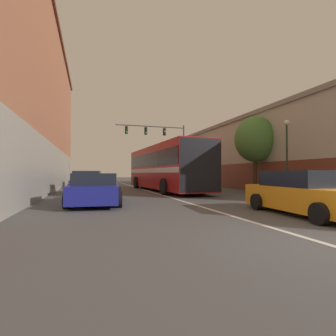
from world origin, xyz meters
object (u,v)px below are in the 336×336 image
at_px(parked_car_left_distant, 96,189).
at_px(traffic_signal_gantry, 162,140).
at_px(parked_car_left_mid, 87,178).
at_px(parked_car_left_near, 88,183).
at_px(hatchback_foreground, 307,194).
at_px(street_lamp, 287,155).
at_px(bus, 164,166).
at_px(parked_car_left_far, 91,180).
at_px(street_tree_near, 255,139).

height_order(parked_car_left_distant, traffic_signal_gantry, traffic_signal_gantry).
bearing_deg(parked_car_left_mid, parked_car_left_near, -173.20).
bearing_deg(hatchback_foreground, parked_car_left_mid, 17.31).
height_order(parked_car_left_mid, street_lamp, street_lamp).
xyz_separation_m(parked_car_left_distant, street_lamp, (9.76, -0.05, 1.66)).
distance_m(bus, traffic_signal_gantry, 9.51).
relative_size(parked_car_left_far, parked_car_left_distant, 0.97).
bearing_deg(hatchback_foreground, bus, 9.25).
bearing_deg(parked_car_left_distant, street_tree_near, -63.25).
height_order(bus, hatchback_foreground, bus).
bearing_deg(street_lamp, parked_car_left_mid, 113.61).
bearing_deg(street_tree_near, traffic_signal_gantry, 105.92).
height_order(hatchback_foreground, traffic_signal_gantry, traffic_signal_gantry).
bearing_deg(parked_car_left_far, parked_car_left_distant, -174.13).
relative_size(hatchback_foreground, traffic_signal_gantry, 0.61).
xyz_separation_m(bus, parked_car_left_mid, (-5.58, 16.05, -1.17)).
distance_m(hatchback_foreground, parked_car_left_mid, 29.08).
xyz_separation_m(bus, parked_car_left_near, (-5.47, -1.63, -1.14)).
bearing_deg(parked_car_left_mid, bus, -154.40).
bearing_deg(bus, parked_car_left_mid, 16.37).
bearing_deg(parked_car_left_far, traffic_signal_gantry, -64.68).
xyz_separation_m(parked_car_left_mid, traffic_signal_gantry, (7.87, -7.37, 4.30)).
height_order(hatchback_foreground, street_tree_near, street_tree_near).
distance_m(hatchback_foreground, traffic_signal_gantry, 21.39).
height_order(hatchback_foreground, parked_car_left_near, parked_car_left_near).
distance_m(parked_car_left_near, traffic_signal_gantry, 13.60).
relative_size(hatchback_foreground, street_tree_near, 0.88).
height_order(parked_car_left_distant, street_tree_near, street_tree_near).
bearing_deg(traffic_signal_gantry, street_tree_near, -74.08).
height_order(parked_car_left_near, parked_car_left_distant, parked_car_left_near).
bearing_deg(parked_car_left_near, street_tree_near, -93.00).
bearing_deg(hatchback_foreground, street_tree_near, -22.65).
relative_size(traffic_signal_gantry, street_lamp, 1.85).
bearing_deg(traffic_signal_gantry, hatchback_foreground, -93.19).
relative_size(parked_car_left_mid, street_tree_near, 0.81).
relative_size(bus, street_tree_near, 2.33).
relative_size(bus, traffic_signal_gantry, 1.60).
relative_size(parked_car_left_distant, street_lamp, 1.16).
relative_size(parked_car_left_near, street_tree_near, 0.79).
bearing_deg(parked_car_left_mid, street_tree_near, -143.21).
bearing_deg(bus, parked_car_left_distant, 142.40).
distance_m(bus, street_lamp, 8.74).
bearing_deg(bus, street_lamp, -150.50).
bearing_deg(parked_car_left_mid, parked_car_left_distant, -172.38).
distance_m(parked_car_left_distant, street_tree_near, 11.94).
xyz_separation_m(parked_car_left_distant, traffic_signal_gantry, (7.39, 16.02, 4.32)).
xyz_separation_m(parked_car_left_near, parked_car_left_distant, (0.37, -5.70, -0.06)).
bearing_deg(traffic_signal_gantry, parked_car_left_near, -126.96).
bearing_deg(parked_car_left_distant, traffic_signal_gantry, -19.16).
height_order(parked_car_left_near, traffic_signal_gantry, traffic_signal_gantry).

